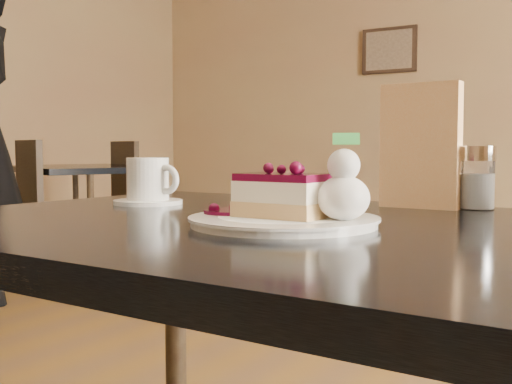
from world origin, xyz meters
The scene contains 10 objects.
main_table centered at (0.14, 0.25, 0.66)m, with size 1.20×0.82×0.73m.
dessert_plate centered at (0.14, 0.20, 0.74)m, with size 0.25×0.25×0.01m, color white.
cheesecake_slice centered at (0.14, 0.20, 0.77)m, with size 0.12×0.09×0.06m.
whipped_cream centered at (0.22, 0.21, 0.78)m, with size 0.07×0.07×0.06m.
berry_sauce centered at (0.05, 0.20, 0.75)m, with size 0.08×0.08×0.01m, color #3C0321.
coffee_set centered at (-0.24, 0.36, 0.77)m, with size 0.14×0.13×0.09m.
menu_card centered at (0.21, 0.55, 0.84)m, with size 0.14×0.03×0.22m, color #FEDCAD.
sugar_shaker centered at (0.30, 0.56, 0.79)m, with size 0.06×0.06×0.11m.
napkin_stack centered at (0.00, 0.53, 0.76)m, with size 0.12×0.12×0.05m, color white.
bg_table_far_left centered at (-2.69, 2.45, 0.07)m, with size 1.17×1.74×1.15m.
Camera 1 is at (0.56, -0.54, 0.84)m, focal length 45.00 mm.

